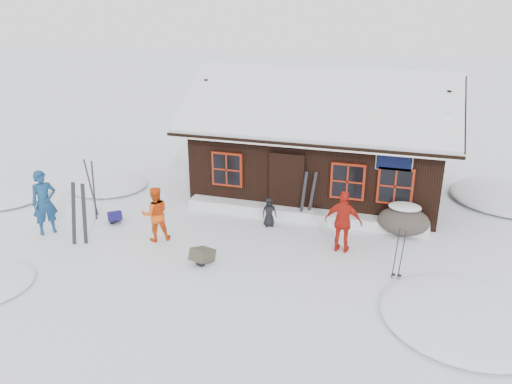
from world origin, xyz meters
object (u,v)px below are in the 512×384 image
ski_poles (399,255)px  ski_pair_left (79,215)px  skier_orange_right (343,222)px  boulder (403,220)px  backpack_blue (115,218)px  skier_orange_left (155,214)px  skier_crouched (269,212)px  skier_teal (44,203)px  backpack_olive (202,257)px

ski_poles → ski_pair_left: bearing=-175.1°
ski_poles → skier_orange_right: bearing=145.2°
skier_orange_right → boulder: size_ratio=1.17×
ski_pair_left → backpack_blue: ski_pair_left is taller
boulder → ski_poles: ski_poles is taller
skier_orange_right → ski_poles: (1.51, -1.05, -0.23)m
ski_poles → backpack_blue: bearing=174.3°
skier_orange_left → ski_poles: bearing=144.4°
skier_orange_right → boulder: (1.55, 1.62, -0.43)m
skier_orange_right → skier_crouched: 2.60m
skier_teal → ski_pair_left: bearing=-64.7°
ski_pair_left → backpack_olive: (3.69, 0.00, -0.74)m
skier_orange_left → backpack_olive: (1.81, -0.89, -0.64)m
backpack_blue → boulder: bearing=-29.0°
boulder → backpack_olive: 6.01m
skier_orange_left → skier_orange_right: (5.19, 0.90, 0.07)m
skier_orange_left → boulder: skier_orange_left is taller
boulder → backpack_blue: boulder is taller
ski_pair_left → skier_orange_right: bearing=4.5°
skier_orange_left → skier_orange_right: bearing=155.6°
boulder → skier_crouched: bearing=-170.8°
boulder → ski_pair_left: bearing=-158.4°
ski_poles → backpack_olive: 4.98m
ski_pair_left → backpack_blue: size_ratio=3.67×
skier_orange_right → skier_orange_left: bearing=14.1°
ski_poles → skier_crouched: bearing=152.3°
skier_orange_right → skier_teal: bearing=14.1°
ski_poles → backpack_olive: ski_poles is taller
skier_orange_left → skier_crouched: skier_orange_left is taller
skier_orange_right → skier_crouched: skier_orange_right is taller
ski_pair_left → ski_poles: size_ratio=1.39×
skier_teal → skier_orange_right: (8.49, 1.46, -0.09)m
skier_teal → backpack_olive: size_ratio=3.28×
skier_teal → boulder: skier_teal is taller
skier_crouched → backpack_blue: 4.82m
backpack_olive → skier_teal: bearing=-169.1°
skier_teal → ski_poles: skier_teal is taller
skier_orange_left → boulder: 7.21m
skier_orange_left → skier_teal: bearing=-24.5°
skier_teal → skier_orange_right: 8.61m
boulder → ski_poles: size_ratio=1.09×
skier_teal → skier_crouched: bearing=-29.8°
skier_teal → skier_orange_left: 3.35m
skier_crouched → backpack_olive: 2.97m
skier_teal → skier_orange_right: skier_teal is taller
skier_orange_left → skier_crouched: bearing=179.5°
skier_orange_right → backpack_olive: skier_orange_right is taller
ski_pair_left → ski_poles: (8.59, 0.74, -0.25)m
skier_orange_left → ski_pair_left: ski_pair_left is taller
skier_teal → backpack_olive: (5.10, -0.33, -0.81)m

